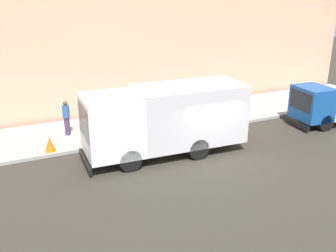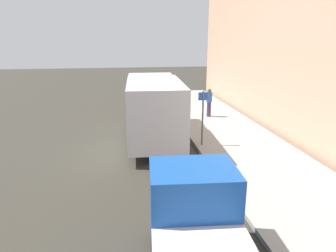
% 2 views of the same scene
% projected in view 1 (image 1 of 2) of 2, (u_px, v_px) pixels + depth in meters
% --- Properties ---
extents(ground, '(80.00, 80.00, 0.00)m').
position_uv_depth(ground, '(211.00, 157.00, 17.07)').
color(ground, '#312E27').
extents(sidewalk, '(4.40, 30.00, 0.15)m').
position_uv_depth(sidewalk, '(163.00, 121.00, 21.47)').
color(sidewalk, gray).
rests_on(sidewalk, ground).
extents(building_facade, '(0.50, 30.00, 9.73)m').
position_uv_depth(building_facade, '(143.00, 28.00, 22.12)').
color(building_facade, '#D5A585').
rests_on(building_facade, ground).
extents(large_utility_truck, '(2.80, 7.33, 3.07)m').
position_uv_depth(large_utility_truck, '(165.00, 118.00, 16.84)').
color(large_utility_truck, white).
rests_on(large_utility_truck, ground).
extents(small_flatbed_truck, '(2.29, 5.09, 2.20)m').
position_uv_depth(small_flatbed_truck, '(329.00, 106.00, 20.85)').
color(small_flatbed_truck, '#164996').
rests_on(small_flatbed_truck, ground).
extents(pedestrian_walking, '(0.43, 0.43, 1.76)m').
position_uv_depth(pedestrian_walking, '(66.00, 117.00, 18.92)').
color(pedestrian_walking, '#443054').
rests_on(pedestrian_walking, sidewalk).
extents(traffic_cone_orange, '(0.48, 0.48, 0.68)m').
position_uv_depth(traffic_cone_orange, '(50.00, 144.00, 17.22)').
color(traffic_cone_orange, orange).
rests_on(traffic_cone_orange, sidewalk).
extents(street_sign_post, '(0.44, 0.08, 2.52)m').
position_uv_depth(street_sign_post, '(175.00, 103.00, 19.24)').
color(street_sign_post, '#4C5156').
rests_on(street_sign_post, sidewalk).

